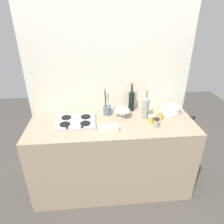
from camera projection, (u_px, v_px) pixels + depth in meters
The scene contains 13 objects.
ground_plane at pixel (112, 182), 2.59m from camera, with size 6.00×6.00×0.00m, color #47423D.
counter_block at pixel (112, 155), 2.39m from camera, with size 1.80×0.70×0.90m, color tan.
backsplash_panel at pixel (109, 92), 2.43m from camera, with size 1.90×0.06×2.20m, color beige.
stovetop_hob at pixel (76, 122), 2.16m from camera, with size 0.42×0.33×0.04m.
plate_stack at pixel (171, 109), 2.35m from camera, with size 0.22×0.22×0.09m.
wine_bottle_leftmost at pixel (131, 100), 2.37m from camera, with size 0.07×0.07×0.34m.
wine_bottle_mid_left at pixel (146, 107), 2.21m from camera, with size 0.08×0.08×0.34m.
mixing_bowl at pixel (122, 113), 2.26m from camera, with size 0.18×0.18×0.08m.
butter_dish at pixel (110, 129), 2.00m from camera, with size 0.16×0.09×0.05m, color silver.
utensil_crock at pixel (107, 109), 2.31m from camera, with size 0.09×0.09×0.31m.
condiment_jar_front at pixel (160, 115), 2.21m from camera, with size 0.05×0.05×0.10m.
condiment_jar_rear at pixel (150, 119), 2.14m from camera, with size 0.06×0.06×0.09m.
condiment_jar_spare at pixel (156, 123), 2.07m from camera, with size 0.06×0.06×0.10m.
Camera 1 is at (-0.18, -1.89, 1.98)m, focal length 32.10 mm.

